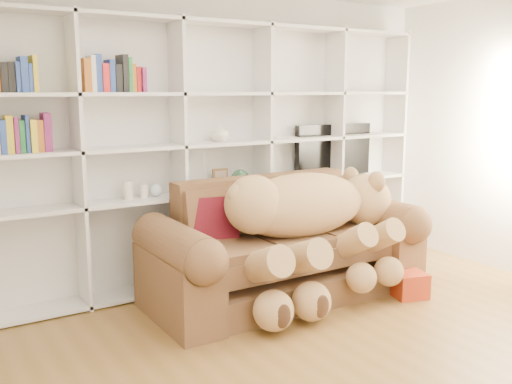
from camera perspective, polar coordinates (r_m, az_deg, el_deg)
floor at (r=3.86m, az=14.36°, el=-17.71°), size 5.00×5.00×0.00m
wall_back at (r=5.45m, az=-4.43°, el=5.58°), size 5.00×0.02×2.70m
bookshelf at (r=5.22m, az=-6.05°, el=4.87°), size 4.43×0.35×2.40m
sofa at (r=5.01m, az=2.78°, el=-6.06°), size 2.42×1.04×1.02m
teddy_bear at (r=4.84m, az=5.39°, el=-2.66°), size 1.85×1.00×1.08m
throw_pillow at (r=4.77m, az=-4.22°, el=-2.89°), size 0.43×0.31×0.41m
gift_box at (r=5.21m, az=15.06°, el=-8.93°), size 0.33×0.32×0.22m
tv at (r=6.11m, az=7.73°, el=4.06°), size 0.95×0.18×0.56m
picture_frame at (r=5.31m, az=-3.61°, el=1.33°), size 0.15×0.04×0.19m
green_vase at (r=5.42m, az=-1.57°, el=1.35°), size 0.17×0.17×0.17m
figurine_tall at (r=4.96m, az=-12.68°, el=0.19°), size 0.10×0.10×0.16m
figurine_short at (r=5.01m, az=-11.14°, el=0.08°), size 0.08×0.08×0.12m
snow_globe at (r=5.05m, az=-9.99°, el=0.21°), size 0.11×0.11×0.11m
shelf_vase at (r=5.26m, az=-3.62°, el=5.99°), size 0.19×0.19×0.17m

